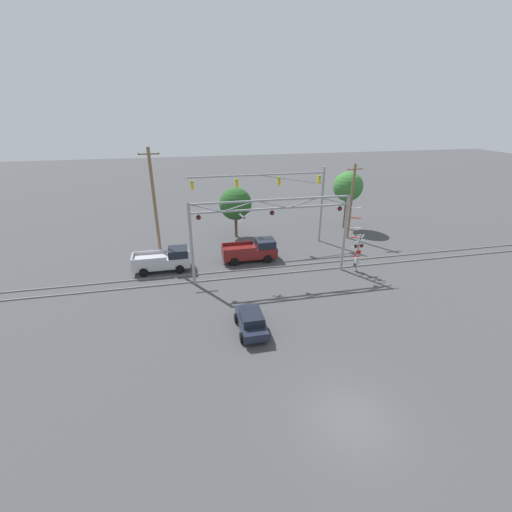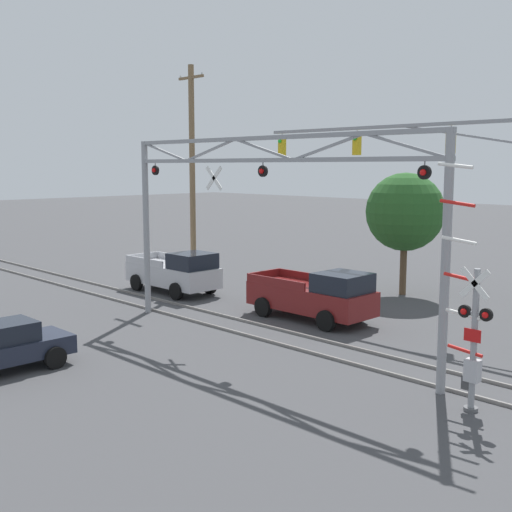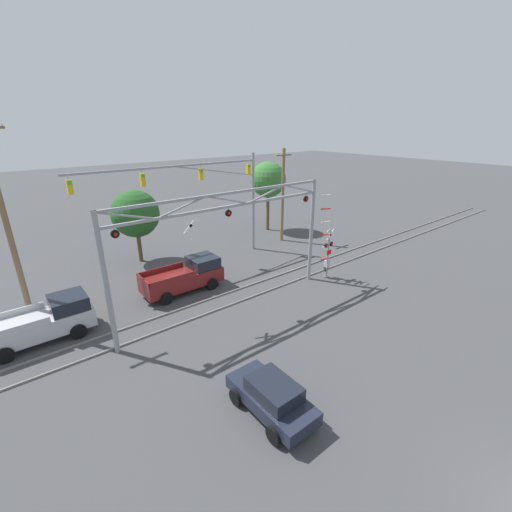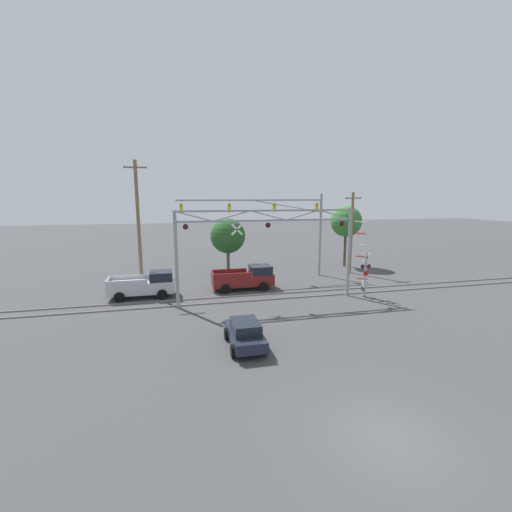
% 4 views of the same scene
% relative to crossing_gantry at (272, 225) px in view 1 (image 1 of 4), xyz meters
% --- Properties ---
extents(ground_plane, '(200.00, 200.00, 0.00)m').
position_rel_crossing_gantry_xyz_m(ground_plane, '(0.01, -15.77, -4.88)').
color(ground_plane, '#424244').
extents(rail_track_near, '(80.00, 0.08, 0.10)m').
position_rel_crossing_gantry_xyz_m(rail_track_near, '(0.01, 0.28, -4.83)').
color(rail_track_near, gray).
rests_on(rail_track_near, ground_plane).
extents(rail_track_far, '(80.00, 0.08, 0.10)m').
position_rel_crossing_gantry_xyz_m(rail_track_far, '(0.01, 1.72, -4.83)').
color(rail_track_far, gray).
rests_on(rail_track_far, ground_plane).
extents(crossing_gantry, '(13.83, 0.28, 7.08)m').
position_rel_crossing_gantry_xyz_m(crossing_gantry, '(0.00, 0.00, 0.00)').
color(crossing_gantry, gray).
rests_on(crossing_gantry, ground_plane).
extents(crossing_signal_mast, '(1.61, 0.35, 6.20)m').
position_rel_crossing_gantry_xyz_m(crossing_signal_mast, '(7.91, -0.62, -2.89)').
color(crossing_signal_mast, gray).
rests_on(crossing_signal_mast, ground_plane).
extents(traffic_signal_span, '(14.38, 0.39, 8.30)m').
position_rel_crossing_gantry_xyz_m(traffic_signal_span, '(3.75, 7.50, 1.06)').
color(traffic_signal_span, gray).
rests_on(traffic_signal_span, ground_plane).
extents(pickup_truck_lead, '(5.32, 2.26, 2.07)m').
position_rel_crossing_gantry_xyz_m(pickup_truck_lead, '(-0.93, 3.90, -3.87)').
color(pickup_truck_lead, maroon).
rests_on(pickup_truck_lead, ground_plane).
extents(pickup_truck_following, '(5.14, 2.26, 2.07)m').
position_rel_crossing_gantry_xyz_m(pickup_truck_following, '(-9.31, 3.40, -3.87)').
color(pickup_truck_following, '#B7B7BC').
rests_on(pickup_truck_following, ground_plane).
extents(sedan_waiting, '(1.91, 3.81, 1.49)m').
position_rel_crossing_gantry_xyz_m(sedan_waiting, '(-3.32, -7.60, -4.12)').
color(sedan_waiting, '#1E2333').
rests_on(sedan_waiting, ground_plane).
extents(utility_pole_left, '(1.80, 0.28, 10.93)m').
position_rel_crossing_gantry_xyz_m(utility_pole_left, '(-9.68, 4.82, 0.73)').
color(utility_pole_left, brown).
rests_on(utility_pole_left, ground_plane).
extents(utility_pole_right, '(1.80, 0.28, 8.49)m').
position_rel_crossing_gantry_xyz_m(utility_pole_right, '(11.21, 7.72, -0.50)').
color(utility_pole_right, brown).
rests_on(utility_pole_right, ground_plane).
extents(background_tree_beyond_span, '(3.69, 3.69, 5.80)m').
position_rel_crossing_gantry_xyz_m(background_tree_beyond_span, '(-1.38, 10.89, -0.94)').
color(background_tree_beyond_span, brown).
rests_on(background_tree_beyond_span, ground_plane).
extents(background_tree_far_left_verge, '(3.56, 3.56, 7.01)m').
position_rel_crossing_gantry_xyz_m(background_tree_far_left_verge, '(12.43, 11.21, 0.32)').
color(background_tree_far_left_verge, brown).
rests_on(background_tree_far_left_verge, ground_plane).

